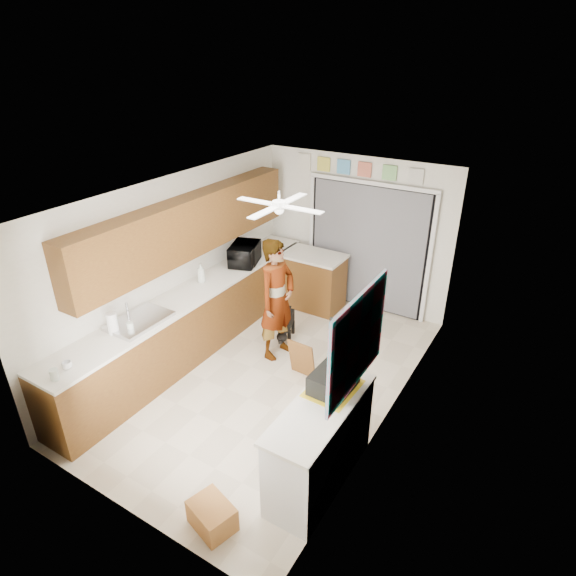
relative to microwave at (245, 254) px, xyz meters
The scene contains 42 objects.
floor 2.00m from the microwave, 42.59° to the right, with size 5.00×5.00×0.00m, color beige.
ceiling 2.18m from the microwave, 42.59° to the right, with size 5.00×5.00×0.00m, color white.
wall_back 1.85m from the microwave, 47.92° to the left, with size 3.20×3.20×0.00m, color white.
wall_front 3.84m from the microwave, 71.25° to the right, with size 3.20×3.20×0.00m, color white.
wall_left 1.20m from the microwave, 107.92° to the right, with size 5.00×5.00×0.00m, color white.
wall_right 3.06m from the microwave, 21.81° to the right, with size 5.00×5.00×0.00m, color white.
left_base_cabinets 1.31m from the microwave, 93.36° to the right, with size 0.60×4.80×0.90m, color brown.
left_countertop 1.15m from the microwave, 92.86° to the right, with size 0.62×4.80×0.04m, color white.
upper_cabinets 1.19m from the microwave, 102.47° to the right, with size 0.32×4.00×0.80m, color brown.
sink_basin 2.14m from the microwave, 91.52° to the right, with size 0.50×0.76×0.06m, color silver.
faucet 2.15m from the microwave, 96.59° to the right, with size 0.03×0.03×0.22m, color silver.
peninsula_base 1.31m from the microwave, 49.74° to the left, with size 1.00×0.60×0.90m, color brown.
peninsula_top 1.15m from the microwave, 49.74° to the left, with size 1.04×0.64×0.04m, color white.
back_opening_recess 2.00m from the microwave, 42.01° to the left, with size 2.00×0.06×2.10m, color black.
curtain_panel 1.97m from the microwave, 41.15° to the left, with size 1.90×0.03×2.05m, color gray.
door_trim_left 1.39m from the microwave, 70.47° to the left, with size 0.06×0.04×2.10m, color white.
door_trim_right 2.82m from the microwave, 27.55° to the left, with size 0.06×0.04×2.10m, color white.
door_trim_head 2.22m from the microwave, 41.36° to the left, with size 2.10×0.04×0.06m, color white.
header_frame_0 1.90m from the microwave, 64.64° to the left, with size 0.22×0.02×0.22m, color #D6CD47.
header_frame_1 2.05m from the microwave, 53.65° to the left, with size 0.22×0.02×0.22m, color #52A1DC.
header_frame_2 2.24m from the microwave, 45.06° to the left, with size 0.22×0.02×0.22m, color #CF654D.
header_frame_3 2.50m from the microwave, 37.63° to the left, with size 0.22×0.02×0.22m, color #7ABD6C.
header_frame_4 2.79m from the microwave, 32.06° to the left, with size 0.22×0.02×0.22m, color silver.
route66_sign 1.82m from the microwave, 78.02° to the left, with size 0.22×0.02×0.26m, color silver.
right_counter_base 3.54m from the microwave, 42.09° to the right, with size 0.50×1.40×0.90m, color white.
right_counter_top 3.48m from the microwave, 42.20° to the right, with size 0.54×1.44×0.04m, color white.
abstract_painting 3.57m from the microwave, 37.18° to the right, with size 0.03×1.15×0.95m, color #DB5079.
ceiling_fan 1.97m from the microwave, 37.13° to the right, with size 1.14×1.14×0.24m, color white.
microwave is the anchor object (origin of this frame).
soap_bottle 0.87m from the microwave, 99.69° to the right, with size 0.11×0.11×0.30m, color silver.
cup 3.20m from the microwave, 89.82° to the right, with size 0.11×0.11×0.08m, color white.
jar_a 3.39m from the microwave, 88.90° to the right, with size 0.09×0.09×0.12m, color silver.
jar_b 2.33m from the microwave, 89.76° to the right, with size 0.08×0.08×0.12m, color silver.
paper_towel_roll 2.47m from the microwave, 92.99° to the right, with size 0.12×0.12×0.27m, color white.
suitcase 3.27m from the microwave, 38.55° to the right, with size 0.36×0.48×0.21m, color black.
suitcase_rim 3.27m from the microwave, 38.55° to the right, with size 0.44×0.58×0.02m, color yellow.
suitcase_lid 3.10m from the microwave, 34.34° to the right, with size 0.42×0.03×0.50m, color black.
cardboard_box 4.01m from the microwave, 59.02° to the right, with size 0.41×0.31×0.26m, color #C27D3D.
navy_crate 3.38m from the microwave, 47.40° to the right, with size 0.40×0.33×0.24m, color black.
cabinet_door_panel 2.01m from the microwave, 31.03° to the right, with size 0.37×0.03×0.56m, color brown.
man 1.22m from the microwave, 32.82° to the right, with size 0.64×0.42×1.75m, color white.
dog 1.28m from the microwave, 14.49° to the right, with size 0.24×0.57×0.45m, color black.
Camera 1 is at (2.92, -4.39, 3.99)m, focal length 30.00 mm.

